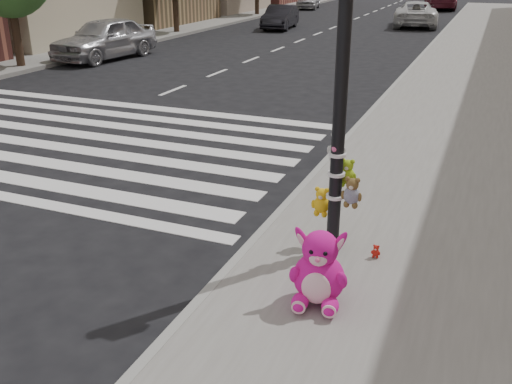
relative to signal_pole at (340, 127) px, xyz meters
The scene contains 11 objects.
ground 3.64m from the signal_pole, 145.15° to the right, with size 120.00×120.00×0.00m, color black.
sidewalk_far 24.35m from the signal_pole, 131.54° to the left, with size 6.00×80.00×0.14m, color slate.
curb_edge 8.43m from the signal_pole, 97.37° to the left, with size 0.12×80.00×0.15m, color gray.
crosswalk 8.07m from the signal_pole, 154.54° to the left, with size 11.00×6.00×0.01m, color silver, non-canonical shape.
signal_pole is the anchor object (origin of this frame).
pink_bunny 1.79m from the signal_pole, 82.48° to the right, with size 0.64×0.72×0.89m.
red_teddy 1.65m from the signal_pole, ahead, with size 0.12×0.08×0.18m, color red, non-canonical shape.
car_silver_far 17.45m from the signal_pole, 135.43° to the left, with size 1.86×4.63×1.58m, color #B5B5BA.
car_dark_far 26.40m from the signal_pole, 111.56° to the left, with size 1.35×3.87×1.28m, color black.
car_white_near 28.76m from the signal_pole, 95.78° to the left, with size 2.34×5.06×1.41m, color silver.
car_silver_deep 40.34m from the signal_pole, 107.92° to the left, with size 1.53×3.81×1.30m, color silver.
Camera 1 is at (4.17, -4.62, 3.62)m, focal length 40.00 mm.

